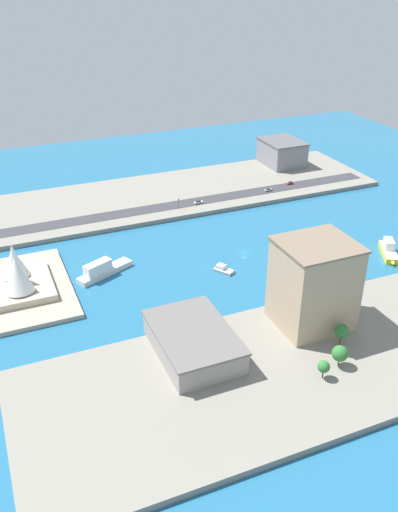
% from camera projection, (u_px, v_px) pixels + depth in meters
% --- Properties ---
extents(ground_plane, '(440.00, 440.00, 0.00)m').
position_uv_depth(ground_plane, '(244.00, 253.00, 268.22)').
color(ground_plane, '#23668E').
extents(quay_west, '(70.00, 240.00, 2.45)m').
position_uv_depth(quay_west, '(348.00, 349.00, 200.30)').
color(quay_west, gray).
rests_on(quay_west, ground_plane).
extents(quay_east, '(70.00, 240.00, 2.45)m').
position_uv_depth(quay_east, '(182.00, 192.00, 334.98)').
color(quay_east, gray).
rests_on(quay_east, ground_plane).
extents(peninsula_point, '(61.43, 42.73, 2.00)m').
position_uv_depth(peninsula_point, '(20.00, 290.00, 236.24)').
color(peninsula_point, '#A89E89').
rests_on(peninsula_point, ground_plane).
extents(road_strip, '(10.91, 228.00, 0.15)m').
position_uv_depth(road_strip, '(195.00, 202.00, 318.46)').
color(road_strip, '#38383D').
rests_on(road_strip, quay_east).
extents(patrol_launch_navy, '(13.27, 9.99, 3.70)m').
position_uv_depth(patrol_launch_navy, '(319.00, 258.00, 261.19)').
color(patrol_launch_navy, '#1E284C').
rests_on(patrol_launch_navy, ground_plane).
extents(ferry_yellow_fast, '(21.80, 15.25, 7.06)m').
position_uv_depth(ferry_yellow_fast, '(389.00, 250.00, 265.40)').
color(ferry_yellow_fast, yellow).
rests_on(ferry_yellow_fast, ground_plane).
extents(ferry_white_commuter, '(17.04, 28.61, 7.52)m').
position_uv_depth(ferry_white_commuter, '(103.00, 270.00, 248.02)').
color(ferry_white_commuter, silver).
rests_on(ferry_white_commuter, ground_plane).
extents(tugboat_red, '(4.86, 12.21, 3.65)m').
position_uv_depth(tugboat_red, '(322.00, 233.00, 284.78)').
color(tugboat_red, red).
rests_on(tugboat_red, ground_plane).
extents(yacht_sleek_gray, '(10.18, 8.76, 3.29)m').
position_uv_depth(yacht_sleek_gray, '(223.00, 269.00, 251.54)').
color(yacht_sleek_gray, '#999EA3').
rests_on(yacht_sleek_gray, ground_plane).
extents(apartment_midrise_tan, '(25.08, 27.59, 34.37)m').
position_uv_depth(apartment_midrise_tan, '(314.00, 284.00, 204.65)').
color(apartment_midrise_tan, tan).
rests_on(apartment_midrise_tan, quay_west).
extents(carpark_squat_concrete, '(38.76, 26.19, 9.53)m').
position_uv_depth(carpark_squat_concrete, '(193.00, 341.00, 194.18)').
color(carpark_squat_concrete, gray).
rests_on(carpark_squat_concrete, quay_west).
extents(warehouse_low_gray, '(30.30, 24.64, 16.46)m').
position_uv_depth(warehouse_low_gray, '(282.00, 152.00, 373.98)').
color(warehouse_low_gray, gray).
rests_on(warehouse_low_gray, quay_east).
extents(sedan_silver, '(2.05, 4.87, 1.56)m').
position_uv_depth(sedan_silver, '(268.00, 190.00, 332.86)').
color(sedan_silver, black).
rests_on(sedan_silver, road_strip).
extents(pickup_red, '(1.95, 4.31, 1.59)m').
position_uv_depth(pickup_red, '(290.00, 183.00, 342.73)').
color(pickup_red, black).
rests_on(pickup_red, road_strip).
extents(van_white, '(1.90, 5.22, 1.65)m').
position_uv_depth(van_white, '(198.00, 202.00, 315.80)').
color(van_white, black).
rests_on(van_white, road_strip).
extents(traffic_light_waterfront, '(0.36, 0.36, 6.50)m').
position_uv_depth(traffic_light_waterfront, '(179.00, 202.00, 306.97)').
color(traffic_light_waterfront, black).
rests_on(traffic_light_waterfront, quay_east).
extents(opera_landmark, '(33.80, 27.63, 21.42)m').
position_uv_depth(opera_landmark, '(17.00, 274.00, 231.82)').
color(opera_landmark, '#BCAD93').
rests_on(opera_landmark, peninsula_point).
extents(park_tree_cluster, '(17.40, 20.87, 8.83)m').
position_uv_depth(park_tree_cluster, '(338.00, 348.00, 190.00)').
color(park_tree_cluster, brown).
rests_on(park_tree_cluster, quay_west).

